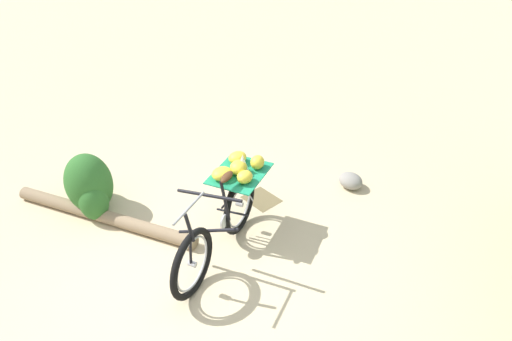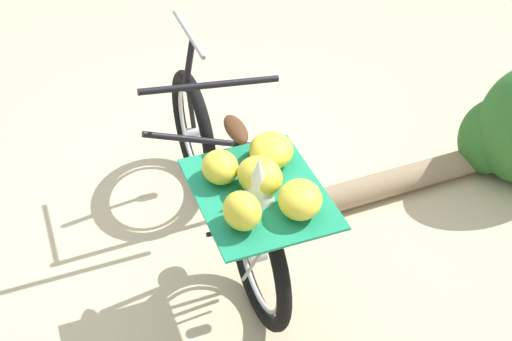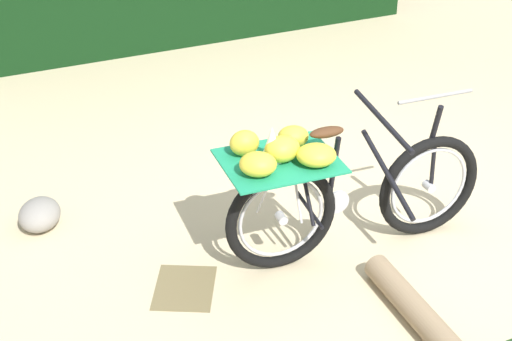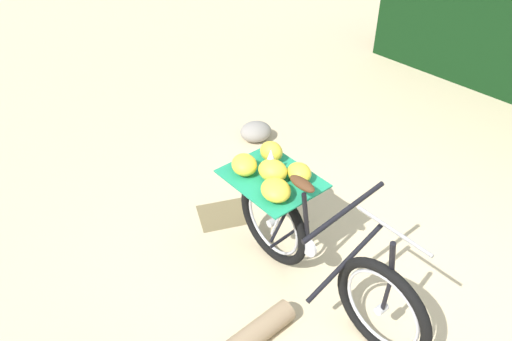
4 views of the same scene
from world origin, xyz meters
name	(u,v)px [view 3 (image 3 of 4)]	position (x,y,z in m)	size (l,w,h in m)	color
ground_plane	(387,231)	(0.00, 0.00, 0.00)	(60.00, 60.00, 0.00)	beige
bicycle	(336,186)	(-0.28, 0.39, 0.52)	(1.01, 1.75, 1.03)	black
path_stone	(40,214)	(-0.08, 2.38, 0.10)	(0.33, 0.28, 0.21)	gray
leaf_litter_patch	(185,288)	(-0.68, 1.31, 0.00)	(0.44, 0.36, 0.01)	olive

